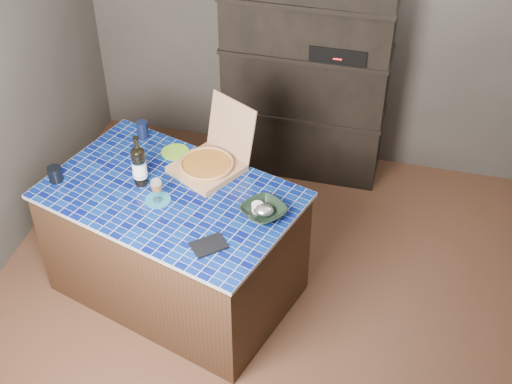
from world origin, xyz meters
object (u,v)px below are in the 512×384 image
(kitchen_island, at_px, (175,243))
(pizza_box, at_px, (209,162))
(wine_glass, at_px, (156,185))
(bowl, at_px, (264,211))
(mead_bottle, at_px, (139,166))
(dvd_case, at_px, (209,245))

(kitchen_island, distance_m, pizza_box, 0.57)
(wine_glass, relative_size, bowl, 0.66)
(wine_glass, bearing_deg, bowl, 2.33)
(kitchen_island, height_order, pizza_box, pizza_box)
(mead_bottle, bearing_deg, dvd_case, -37.39)
(dvd_case, xyz_separation_m, bowl, (0.23, 0.32, 0.02))
(kitchen_island, bearing_deg, bowl, 12.51)
(mead_bottle, height_order, wine_glass, mead_bottle)
(kitchen_island, xyz_separation_m, wine_glass, (-0.05, -0.07, 0.52))
(mead_bottle, height_order, bowl, mead_bottle)
(kitchen_island, xyz_separation_m, mead_bottle, (-0.20, 0.05, 0.54))
(pizza_box, height_order, dvd_case, pizza_box)
(dvd_case, distance_m, bowl, 0.40)
(mead_bottle, xyz_separation_m, dvd_case, (0.56, -0.43, -0.13))
(kitchen_island, xyz_separation_m, bowl, (0.58, -0.05, 0.44))
(wine_glass, height_order, bowl, wine_glass)
(pizza_box, xyz_separation_m, dvd_case, (0.20, -0.65, -0.05))
(bowl, bearing_deg, wine_glass, -177.67)
(pizza_box, relative_size, bowl, 2.34)
(mead_bottle, xyz_separation_m, wine_glass, (0.15, -0.13, -0.02))
(wine_glass, bearing_deg, pizza_box, 59.82)
(kitchen_island, xyz_separation_m, pizza_box, (0.16, 0.28, 0.46))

